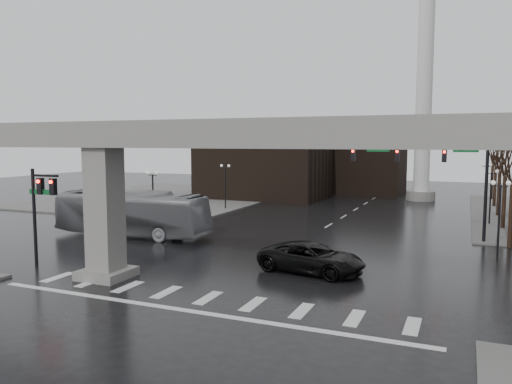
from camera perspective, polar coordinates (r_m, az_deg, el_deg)
ground at (r=25.90m, az=-4.42°, el=-11.36°), size 160.00×160.00×0.00m
sidewalk_nw at (r=69.40m, az=-9.82°, el=-0.56°), size 28.00×36.00×0.15m
elevated_guideway at (r=24.21m, az=-1.88°, el=4.02°), size 48.00×2.60×8.70m
building_far_left at (r=68.87m, az=1.30°, el=3.59°), size 16.00×14.00×10.00m
building_far_mid at (r=75.25m, az=12.69°, el=2.87°), size 10.00×10.00×8.00m
smokestack at (r=68.41m, az=18.65°, el=10.28°), size 3.60×3.60×30.00m
signal_mast_arm at (r=40.86m, az=19.56°, el=2.93°), size 12.12×0.43×8.00m
signal_left_pole at (r=32.83m, az=-23.41°, el=-0.91°), size 2.30×0.30×6.00m
lamp_right_0 at (r=36.25m, az=26.09°, el=-1.39°), size 1.22×0.32×5.11m
lamp_right_1 at (r=50.17m, az=25.26°, el=0.48°), size 1.22×0.32×5.11m
lamp_right_2 at (r=64.12m, az=24.79°, el=1.53°), size 1.22×0.32×5.11m
lamp_left_0 at (r=43.95m, az=-11.71°, el=0.24°), size 1.22×0.32×5.11m
lamp_left_1 at (r=55.98m, az=-3.54°, el=1.51°), size 1.22×0.32×5.11m
lamp_left_2 at (r=68.77m, az=1.68°, el=2.31°), size 1.22×0.32×5.11m
tree_right_0 at (r=40.38m, az=27.21°, el=-1.75°), size 1.09×1.58×7.50m
tree_right_1 at (r=48.30m, az=26.54°, el=-0.51°), size 1.09×1.61×7.67m
tree_right_2 at (r=56.25m, az=26.05°, el=0.38°), size 1.10×1.63×7.85m
tree_right_3 at (r=64.21m, az=25.69°, el=1.06°), size 1.11×1.66×8.02m
tree_right_4 at (r=72.18m, az=25.40°, el=1.58°), size 1.12×1.69×8.19m
pickup_truck at (r=29.53m, az=6.36°, el=-7.47°), size 6.66×3.87×1.74m
city_bus at (r=41.55m, az=-14.05°, el=-2.41°), size 13.24×3.41×3.67m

